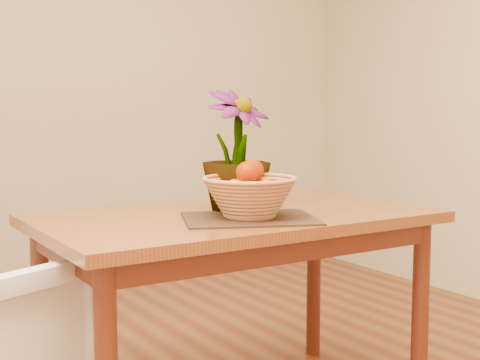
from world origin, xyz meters
TOP-DOWN VIEW (x-y plane):
  - wall_back at (0.00, 2.25)m, footprint 4.00×0.02m
  - table at (0.00, 0.30)m, footprint 1.40×0.80m
  - placemat at (-0.04, 0.15)m, footprint 0.54×0.48m
  - wicker_basket at (-0.04, 0.15)m, footprint 0.32×0.32m
  - orange_pile at (-0.04, 0.15)m, footprint 0.20×0.20m
  - potted_plant at (0.02, 0.33)m, footprint 0.31×0.31m

SIDE VIEW (x-z plane):
  - table at x=0.00m, z-range 0.29..1.04m
  - placemat at x=-0.04m, z-range 0.75..0.76m
  - wicker_basket at x=-0.04m, z-range 0.76..0.89m
  - orange_pile at x=-0.04m, z-range 0.81..0.95m
  - potted_plant at x=0.02m, z-range 0.75..1.20m
  - wall_back at x=0.00m, z-range 0.00..2.70m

